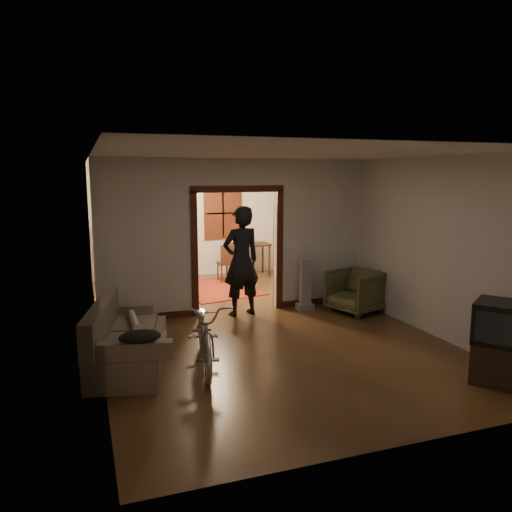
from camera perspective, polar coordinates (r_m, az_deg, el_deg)
name	(u,v)px	position (r m, az deg, el deg)	size (l,w,h in m)	color
floor	(250,322)	(8.69, -0.66, -7.53)	(5.00, 8.50, 0.01)	#3B2413
ceiling	(250,157)	(8.32, -0.70, 11.26)	(5.00, 8.50, 0.01)	white
wall_back	(195,220)	(12.47, -6.96, 4.11)	(5.00, 0.02, 2.80)	beige
wall_left	(94,249)	(7.96, -17.99, 0.78)	(0.02, 8.50, 2.80)	beige
wall_right	(378,236)	(9.48, 13.79, 2.28)	(0.02, 8.50, 2.80)	beige
partition_wall	(237,236)	(9.10, -2.19, 2.26)	(5.00, 0.14, 2.80)	beige
door_casing	(237,253)	(9.14, -2.18, 0.39)	(1.74, 0.20, 2.32)	#3B190D
far_window	(223,213)	(12.58, -3.81, 4.89)	(0.98, 0.06, 1.28)	black
chandelier	(212,182)	(10.71, -5.02, 8.39)	(0.24, 0.24, 0.24)	#FFE0A5
light_switch	(291,242)	(9.41, 4.07, 1.55)	(0.08, 0.01, 0.12)	silver
sofa	(129,334)	(6.87, -14.33, -8.60)	(0.86, 1.90, 0.87)	brown
rolled_paper	(134,320)	(7.14, -13.77, -7.12)	(0.10, 0.10, 0.78)	beige
jacket	(140,337)	(5.94, -13.13, -8.96)	(0.48, 0.36, 0.14)	black
bicycle	(205,332)	(6.67, -5.82, -8.65)	(0.62, 1.78, 0.93)	silver
armchair	(356,291)	(9.36, 11.31, -3.98)	(0.84, 0.87, 0.79)	#4B492A
tv_stand	(495,362)	(6.89, 25.69, -10.85)	(0.55, 0.50, 0.50)	black
crt_tv	(499,322)	(6.74, 25.99, -6.81)	(0.58, 0.52, 0.50)	black
vacuum	(305,285)	(9.37, 5.65, -3.26)	(0.30, 0.24, 0.97)	gray
person	(241,261)	(8.90, -1.70, -0.59)	(0.72, 0.47, 1.97)	black
oriental_rug	(214,289)	(11.10, -4.82, -3.78)	(1.61, 2.11, 0.02)	maroon
locker	(146,249)	(11.90, -12.47, 0.81)	(0.80, 0.45, 1.60)	#202E1C
globe	(144,200)	(11.79, -12.66, 6.29)	(0.29, 0.29, 0.29)	#1E5972
desk	(248,260)	(12.47, -0.94, -0.46)	(1.08, 0.60, 0.80)	black
desk_chair	(227,263)	(11.80, -3.39, -0.80)	(0.40, 0.40, 0.89)	black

